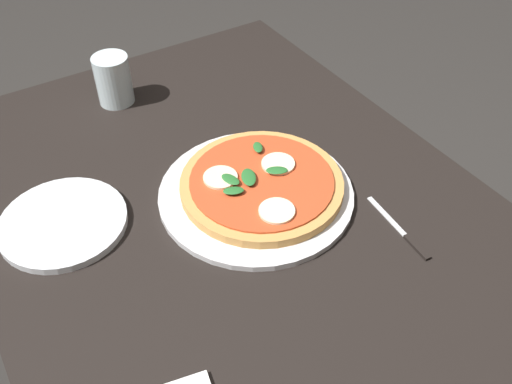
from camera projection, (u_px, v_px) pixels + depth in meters
dining_table at (249, 261)px, 1.07m from camera, size 1.29×0.87×0.72m
serving_tray at (256, 194)px, 1.05m from camera, size 0.36×0.36×0.01m
pizza at (261, 184)px, 1.04m from camera, size 0.30×0.30×0.03m
plate_white at (63, 223)px, 0.99m from camera, size 0.22×0.22×0.01m
knife at (405, 235)px, 0.98m from camera, size 0.17×0.03×0.01m
glass_cup at (113, 80)px, 1.24m from camera, size 0.08×0.08×0.11m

